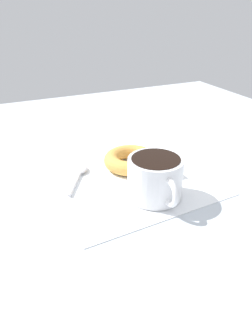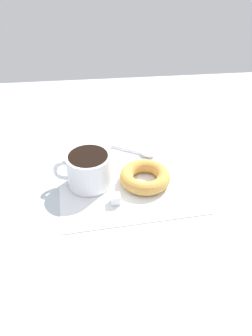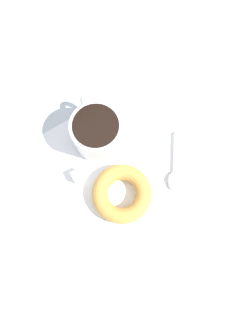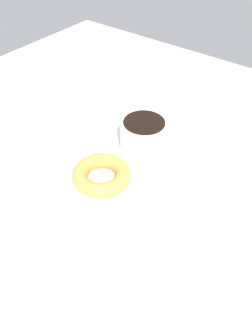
% 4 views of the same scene
% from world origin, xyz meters
% --- Properties ---
extents(ground_plane, '(1.20, 1.20, 0.02)m').
position_xyz_m(ground_plane, '(0.00, 0.00, -0.01)').
color(ground_plane, '#B2BCC6').
extents(napkin, '(0.32, 0.32, 0.00)m').
position_xyz_m(napkin, '(0.02, -0.03, 0.00)').
color(napkin, white).
rests_on(napkin, ground_plane).
extents(coffee_cup, '(0.12, 0.09, 0.07)m').
position_xyz_m(coffee_cup, '(0.11, -0.01, 0.04)').
color(coffee_cup, white).
rests_on(coffee_cup, napkin).
extents(donut, '(0.11, 0.11, 0.03)m').
position_xyz_m(donut, '(-0.01, 0.00, 0.02)').
color(donut, gold).
rests_on(donut, napkin).
extents(spoon, '(0.11, 0.07, 0.01)m').
position_xyz_m(spoon, '(-0.02, -0.10, 0.01)').
color(spoon, silver).
rests_on(spoon, napkin).
extents(sugar_cube, '(0.02, 0.02, 0.02)m').
position_xyz_m(sugar_cube, '(0.05, 0.06, 0.01)').
color(sugar_cube, white).
rests_on(sugar_cube, napkin).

